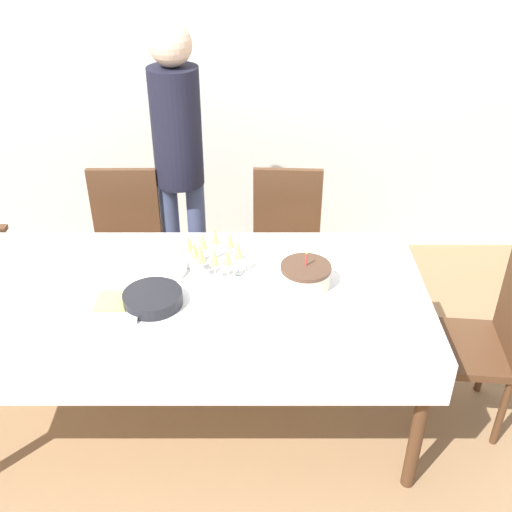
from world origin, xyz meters
TOP-DOWN VIEW (x-y plane):
  - ground_plane at (0.00, 0.00)m, footprint 12.00×12.00m
  - wall_back at (0.00, 1.71)m, footprint 8.00×0.05m
  - dining_table at (0.00, 0.00)m, footprint 2.12×1.01m
  - dining_chair_far_left at (-0.47, 0.83)m, footprint 0.42×0.42m
  - dining_chair_far_right at (0.48, 0.83)m, footprint 0.44×0.44m
  - dining_chair_right_end at (1.38, -0.01)m, footprint 0.46×0.46m
  - birthday_cake at (0.52, 0.03)m, footprint 0.23×0.23m
  - champagne_tray at (0.10, 0.14)m, footprint 0.32×0.32m
  - plate_stack_main at (-0.15, -0.11)m, footprint 0.26×0.26m
  - plate_stack_dessert at (-0.13, 0.13)m, footprint 0.21×0.21m
  - cake_knife at (0.56, -0.13)m, footprint 0.29×0.10m
  - fork_pile at (-0.28, -0.23)m, footprint 0.17×0.06m
  - napkin_pile at (-0.32, -0.10)m, footprint 0.15×0.15m
  - person_standing at (-0.14, 0.99)m, footprint 0.28×0.28m

SIDE VIEW (x-z plane):
  - ground_plane at x=0.00m, z-range 0.00..0.00m
  - dining_chair_far_left at x=-0.47m, z-range 0.04..0.99m
  - dining_chair_far_right at x=0.48m, z-range 0.04..0.99m
  - dining_chair_right_end at x=1.38m, z-range 0.04..0.99m
  - dining_table at x=0.00m, z-range 0.29..1.07m
  - cake_knife at x=0.56m, z-range 0.78..0.78m
  - napkin_pile at x=-0.32m, z-range 0.78..0.79m
  - fork_pile at x=-0.28m, z-range 0.78..0.80m
  - plate_stack_dessert at x=-0.13m, z-range 0.78..0.81m
  - plate_stack_main at x=-0.15m, z-range 0.78..0.84m
  - birthday_cake at x=0.52m, z-range 0.74..0.92m
  - champagne_tray at x=0.10m, z-range 0.78..0.96m
  - person_standing at x=-0.14m, z-range 0.19..1.92m
  - wall_back at x=0.00m, z-range 0.00..2.70m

